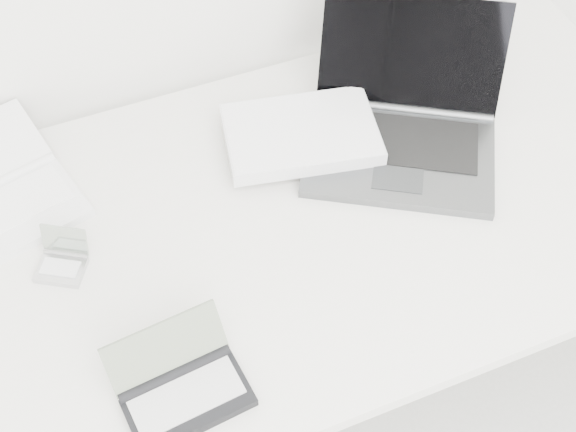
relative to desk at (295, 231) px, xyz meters
name	(u,v)px	position (x,y,z in m)	size (l,w,h in m)	color
desk	(295,231)	(0.00, 0.00, 0.00)	(1.60, 0.80, 0.73)	white
laptop_large	(362,129)	(0.19, 0.12, 0.08)	(0.60, 0.49, 0.23)	#55575A
netbook_open_white	(4,196)	(-0.49, 0.24, 0.06)	(0.31, 0.36, 0.06)	white
pda_silver	(62,261)	(-0.42, 0.05, 0.06)	(0.11, 0.11, 0.07)	#BBBCC0
palmtop_charcoal	(182,388)	(-0.30, -0.26, 0.07)	(0.21, 0.17, 0.10)	black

